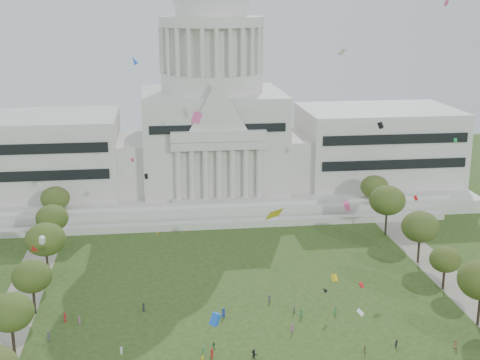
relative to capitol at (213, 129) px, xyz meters
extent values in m
cube|color=silver|center=(0.00, 1.41, -20.30)|extent=(160.00, 60.00, 4.00)
cube|color=silver|center=(0.00, -31.59, -21.30)|extent=(130.00, 3.00, 2.00)
cube|color=silver|center=(0.00, -23.59, -19.80)|extent=(140.00, 3.00, 5.00)
cube|color=beige|center=(-55.00, 0.41, -7.30)|extent=(50.00, 34.00, 22.00)
cube|color=beige|center=(55.00, 0.41, -7.30)|extent=(50.00, 34.00, 22.00)
cube|color=beige|center=(-27.00, -1.59, -10.30)|extent=(12.00, 26.00, 16.00)
cube|color=beige|center=(27.00, -1.59, -10.30)|extent=(12.00, 26.00, 16.00)
cube|color=beige|center=(0.00, 0.41, -4.30)|extent=(44.00, 38.00, 28.00)
cube|color=beige|center=(0.00, -19.59, -1.10)|extent=(28.00, 3.00, 2.40)
cube|color=black|center=(-55.00, -16.79, -5.30)|extent=(46.00, 0.40, 11.00)
cube|color=black|center=(55.00, -16.79, -5.30)|extent=(46.00, 0.40, 11.00)
cylinder|color=beige|center=(0.00, 0.41, 15.10)|extent=(32.00, 32.00, 6.00)
cylinder|color=beige|center=(0.00, 0.41, 25.10)|extent=(28.00, 28.00, 14.00)
cylinder|color=silver|center=(0.00, 0.41, 33.60)|extent=(32.40, 32.40, 3.00)
cylinder|color=beige|center=(0.00, 0.41, 39.10)|extent=(22.00, 22.00, 8.00)
cube|color=gray|center=(-48.00, -83.59, -22.28)|extent=(8.00, 160.00, 0.04)
cube|color=gray|center=(48.00, -83.59, -22.28)|extent=(8.00, 160.00, 0.04)
cylinder|color=black|center=(-45.04, -96.29, -19.56)|extent=(0.56, 0.56, 5.47)
ellipsoid|color=#355018|center=(-45.04, -96.29, -13.77)|extent=(8.42, 8.42, 6.89)
cylinder|color=black|center=(44.17, -96.15, -19.19)|extent=(0.56, 0.56, 6.20)
cylinder|color=black|center=(-44.09, -79.67, -19.66)|extent=(0.56, 0.56, 5.27)
ellipsoid|color=#314714|center=(-44.09, -79.67, -14.07)|extent=(8.12, 8.12, 6.65)
cylinder|color=black|center=(44.40, -79.10, -20.02)|extent=(0.56, 0.56, 4.56)
ellipsoid|color=#3B4B18|center=(44.40, -79.10, -15.19)|extent=(7.01, 7.01, 5.74)
cylinder|color=black|center=(-44.08, -61.17, -19.28)|extent=(0.56, 0.56, 6.03)
ellipsoid|color=#374E18|center=(-44.08, -61.17, -12.89)|extent=(9.29, 9.29, 7.60)
cylinder|color=black|center=(44.76, -63.55, -19.31)|extent=(0.56, 0.56, 5.97)
ellipsoid|color=#38481B|center=(44.76, -63.55, -12.99)|extent=(9.19, 9.19, 7.52)
cylinder|color=black|center=(-45.22, -42.58, -19.59)|extent=(0.56, 0.56, 5.41)
ellipsoid|color=#314816|center=(-45.22, -42.58, -13.86)|extent=(8.33, 8.33, 6.81)
cylinder|color=black|center=(43.49, -43.40, -19.11)|extent=(0.56, 0.56, 6.37)
ellipsoid|color=#394D1A|center=(43.49, -43.40, -12.35)|extent=(9.82, 9.82, 8.03)
cylinder|color=black|center=(-46.87, -24.45, -19.64)|extent=(0.56, 0.56, 5.32)
ellipsoid|color=#384C1B|center=(-46.87, -24.45, -14.00)|extent=(8.19, 8.19, 6.70)
cylinder|color=black|center=(45.96, -25.46, -19.56)|extent=(0.56, 0.56, 5.47)
ellipsoid|color=#3E501C|center=(45.96, -25.46, -13.77)|extent=(8.42, 8.42, 6.89)
imported|color=olive|center=(35.74, -104.36, -21.45)|extent=(0.89, 0.99, 1.70)
imported|color=#26262B|center=(25.05, -102.60, -21.53)|extent=(0.88, 0.79, 1.54)
imported|color=#26262B|center=(-1.93, -103.20, -21.38)|extent=(1.47, 1.80, 1.83)
imported|color=#33723F|center=(-8.84, -98.90, -21.56)|extent=(0.83, 0.69, 1.47)
imported|color=olive|center=(18.54, -103.82, -21.52)|extent=(0.72, 1.01, 1.55)
cube|color=#33723F|center=(17.38, -87.72, -21.57)|extent=(0.39, 0.25, 1.45)
cube|color=#994C8C|center=(-34.46, -85.75, -21.45)|extent=(0.35, 0.49, 1.69)
cube|color=#26262B|center=(-21.87, -81.65, -21.40)|extent=(0.43, 0.54, 1.78)
cube|color=#B21E1E|center=(-37.48, -84.30, -21.33)|extent=(0.49, 0.59, 1.93)
cube|color=#33723F|center=(10.07, -88.22, -21.42)|extent=(0.47, 0.29, 1.76)
cube|color=#994C8C|center=(7.00, -94.26, -21.48)|extent=(0.28, 0.44, 1.64)
cube|color=navy|center=(-5.65, -86.29, -21.37)|extent=(0.58, 0.55, 1.86)
cube|color=#B21E1E|center=(-9.42, -102.04, -21.37)|extent=(0.39, 0.54, 1.86)
cube|color=#4C4C51|center=(8.99, -86.31, -21.53)|extent=(0.36, 0.46, 1.52)
cube|color=#4C4C51|center=(4.81, -80.71, -21.48)|extent=(0.44, 0.51, 1.64)
cube|color=#33723F|center=(-10.95, -101.23, -21.34)|extent=(0.32, 0.51, 1.91)
cube|color=silver|center=(-25.72, -98.59, -21.57)|extent=(0.44, 0.34, 1.45)
cube|color=#4C4C51|center=(-39.62, -91.67, -21.34)|extent=(0.42, 0.56, 1.92)
camera|label=1|loc=(-18.16, -209.67, 40.64)|focal=50.00mm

